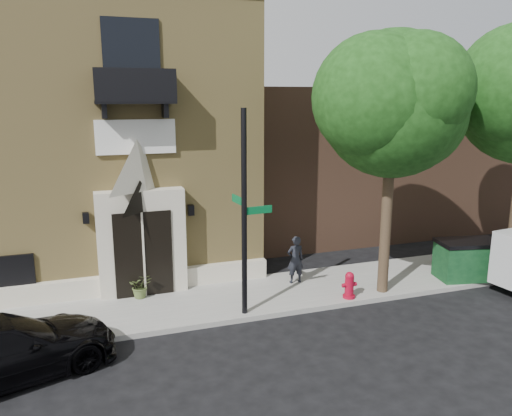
{
  "coord_description": "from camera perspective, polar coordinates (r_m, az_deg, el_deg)",
  "views": [
    {
      "loc": [
        -2.42,
        -12.05,
        6.04
      ],
      "look_at": [
        2.39,
        2.0,
        2.72
      ],
      "focal_mm": 35.0,
      "sensor_mm": 36.0,
      "label": 1
    }
  ],
  "objects": [
    {
      "name": "church",
      "position": [
        20.06,
        -20.65,
        7.78
      ],
      "size": [
        12.2,
        11.01,
        9.3
      ],
      "color": "tan",
      "rests_on": "ground"
    },
    {
      "name": "fire_hydrant",
      "position": [
        15.31,
        10.61,
        -8.65
      ],
      "size": [
        0.46,
        0.37,
        0.81
      ],
      "color": "maroon",
      "rests_on": "sidewalk"
    },
    {
      "name": "planter",
      "position": [
        15.48,
        -13.05,
        -8.63
      ],
      "size": [
        0.68,
        0.59,
        0.75
      ],
      "primitive_type": "imported",
      "rotation": [
        0.0,
        0.0,
        -0.01
      ],
      "color": "#596C36",
      "rests_on": "sidewalk"
    },
    {
      "name": "black_sedan",
      "position": [
        12.44,
        -27.21,
        -14.27
      ],
      "size": [
        5.3,
        3.52,
        1.43
      ],
      "primitive_type": "imported",
      "rotation": [
        0.0,
        0.0,
        1.91
      ],
      "color": "black",
      "rests_on": "ground"
    },
    {
      "name": "pedestrian_near",
      "position": [
        16.16,
        4.51,
        -5.89
      ],
      "size": [
        0.57,
        0.38,
        1.56
      ],
      "primitive_type": "imported",
      "rotation": [
        0.0,
        0.0,
        3.13
      ],
      "color": "black",
      "rests_on": "sidewalk"
    },
    {
      "name": "neighbour_building",
      "position": [
        25.68,
        15.5,
        5.79
      ],
      "size": [
        18.0,
        8.0,
        6.4
      ],
      "primitive_type": "cube",
      "color": "brown",
      "rests_on": "ground"
    },
    {
      "name": "ground",
      "position": [
        13.7,
        -6.95,
        -13.68
      ],
      "size": [
        120.0,
        120.0,
        0.0
      ],
      "primitive_type": "plane",
      "color": "black",
      "rests_on": "ground"
    },
    {
      "name": "street_sign",
      "position": [
        13.33,
        -1.32,
        -0.68
      ],
      "size": [
        0.92,
        0.89,
        5.62
      ],
      "rotation": [
        0.0,
        0.0,
        0.1
      ],
      "color": "black",
      "rests_on": "sidewalk"
    },
    {
      "name": "sidewalk",
      "position": [
        15.2,
        -4.42,
        -10.56
      ],
      "size": [
        42.0,
        3.0,
        0.15
      ],
      "primitive_type": "cube",
      "color": "gray",
      "rests_on": "ground"
    },
    {
      "name": "dumpster",
      "position": [
        17.95,
        23.01,
        -5.41
      ],
      "size": [
        2.16,
        1.48,
        1.29
      ],
      "rotation": [
        0.0,
        0.0,
        -0.19
      ],
      "color": "#0E351A",
      "rests_on": "sidewalk"
    },
    {
      "name": "street_tree_left",
      "position": [
        15.01,
        15.69,
        11.47
      ],
      "size": [
        4.97,
        4.38,
        7.77
      ],
      "color": "#38281C",
      "rests_on": "sidewalk"
    }
  ]
}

